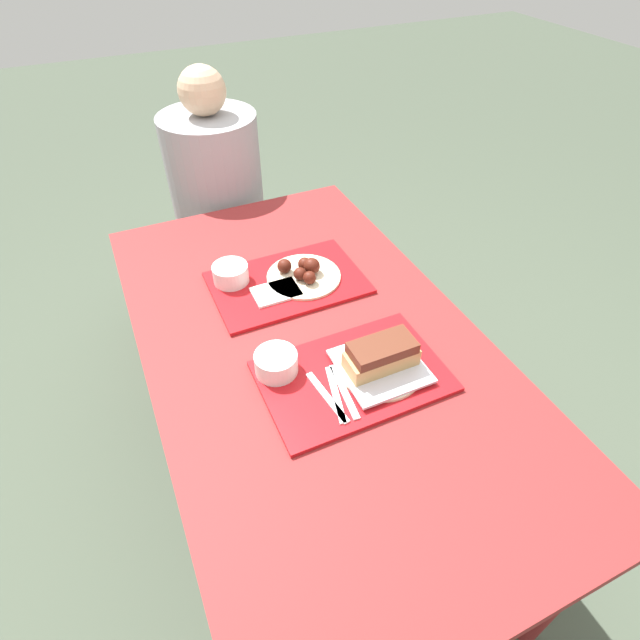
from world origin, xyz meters
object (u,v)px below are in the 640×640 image
at_px(brisket_sandwich_plate, 381,360).
at_px(wings_plate_far, 303,273).
at_px(tray_near, 353,376).
at_px(person_seated_across, 216,180).
at_px(bowl_coleslaw_near, 276,362).
at_px(bowl_coleslaw_far, 231,273).
at_px(tray_far, 288,283).

bearing_deg(brisket_sandwich_plate, wings_plate_far, 93.55).
bearing_deg(tray_near, person_seated_across, 91.34).
bearing_deg(bowl_coleslaw_near, person_seated_across, 82.51).
height_order(tray_near, bowl_coleslaw_far, bowl_coleslaw_far).
distance_m(bowl_coleslaw_near, bowl_coleslaw_far, 0.39).
height_order(tray_near, brisket_sandwich_plate, brisket_sandwich_plate).
distance_m(bowl_coleslaw_near, wings_plate_far, 0.38).
height_order(tray_far, bowl_coleslaw_far, bowl_coleslaw_far).
height_order(brisket_sandwich_plate, person_seated_across, person_seated_across).
relative_size(bowl_coleslaw_near, wings_plate_far, 0.47).
bearing_deg(person_seated_across, bowl_coleslaw_near, -97.49).
xyz_separation_m(brisket_sandwich_plate, person_seated_across, (-0.09, 1.15, -0.04)).
bearing_deg(tray_far, wings_plate_far, -0.61).
relative_size(brisket_sandwich_plate, wings_plate_far, 0.94).
bearing_deg(tray_far, bowl_coleslaw_far, 155.27).
relative_size(wings_plate_far, person_seated_across, 0.31).
bearing_deg(person_seated_across, bowl_coleslaw_far, -101.46).
bearing_deg(wings_plate_far, bowl_coleslaw_far, 160.85).
bearing_deg(brisket_sandwich_plate, bowl_coleslaw_near, 156.64).
bearing_deg(bowl_coleslaw_far, bowl_coleslaw_near, -90.64).
relative_size(tray_near, tray_far, 1.00).
xyz_separation_m(bowl_coleslaw_near, person_seated_across, (0.14, 1.05, -0.04)).
relative_size(bowl_coleslaw_far, wings_plate_far, 0.47).
relative_size(tray_near, bowl_coleslaw_far, 4.24).
height_order(bowl_coleslaw_far, person_seated_across, person_seated_across).
xyz_separation_m(tray_far, bowl_coleslaw_near, (-0.16, -0.32, 0.04)).
height_order(tray_near, tray_far, same).
xyz_separation_m(tray_near, brisket_sandwich_plate, (0.07, -0.01, 0.04)).
distance_m(tray_near, person_seated_across, 1.14).
height_order(brisket_sandwich_plate, wings_plate_far, brisket_sandwich_plate).
relative_size(tray_near, wings_plate_far, 2.01).
xyz_separation_m(tray_far, wings_plate_far, (0.05, -0.00, 0.02)).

